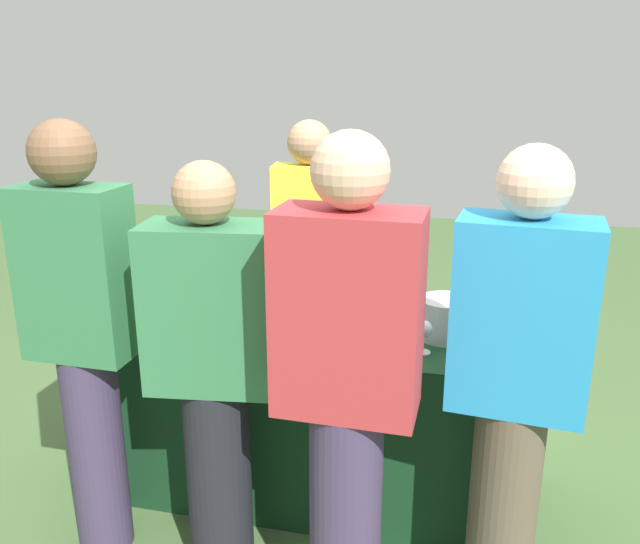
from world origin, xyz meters
TOP-DOWN VIEW (x-y plane):
  - ground_plane at (0.00, 0.00)m, footprint 12.00×12.00m
  - tasting_table at (0.00, 0.00)m, footprint 1.80×0.69m
  - wine_bottle_0 at (-0.65, 0.14)m, footprint 0.07×0.07m
  - wine_bottle_1 at (-0.17, 0.10)m, footprint 0.07×0.07m
  - wine_bottle_2 at (0.59, 0.16)m, footprint 0.07×0.07m
  - wine_bottle_3 at (0.71, 0.10)m, footprint 0.07×0.07m
  - wine_glass_0 at (-0.34, -0.08)m, footprint 0.06×0.06m
  - wine_glass_1 at (-0.21, -0.14)m, footprint 0.07×0.07m
  - wine_glass_2 at (0.08, -0.14)m, footprint 0.07×0.07m
  - wine_glass_3 at (0.45, -0.16)m, footprint 0.07×0.07m
  - ice_bucket at (0.53, 0.01)m, footprint 0.22×0.22m
  - server_pouring at (-0.18, 0.56)m, footprint 0.39×0.25m
  - guest_0 at (-0.77, -0.56)m, footprint 0.39×0.23m
  - guest_1 at (-0.26, -0.57)m, footprint 0.47×0.29m
  - guest_2 at (0.26, -0.74)m, footprint 0.44×0.25m
  - guest_3 at (0.77, -0.56)m, footprint 0.44×0.27m
  - menu_board at (0.85, 0.91)m, footprint 0.48×0.05m

SIDE VIEW (x-z plane):
  - ground_plane at x=0.00m, z-range 0.00..0.00m
  - tasting_table at x=0.00m, z-range 0.00..0.79m
  - menu_board at x=0.85m, z-range 0.00..0.96m
  - guest_1 at x=-0.26m, z-range 0.05..1.62m
  - ice_bucket at x=0.53m, z-range 0.79..0.96m
  - wine_glass_3 at x=0.45m, z-range 0.82..0.95m
  - wine_glass_1 at x=-0.21m, z-range 0.82..0.96m
  - guest_3 at x=0.77m, z-range 0.06..1.71m
  - wine_glass_0 at x=-0.34m, z-range 0.82..0.96m
  - server_pouring at x=-0.18m, z-range 0.08..1.71m
  - wine_glass_2 at x=0.08m, z-range 0.83..0.98m
  - wine_bottle_2 at x=0.59m, z-range 0.75..1.06m
  - wine_bottle_0 at x=-0.65m, z-range 0.75..1.07m
  - wine_bottle_3 at x=0.71m, z-range 0.75..1.07m
  - guest_2 at x=0.26m, z-range 0.06..1.76m
  - wine_bottle_1 at x=-0.17m, z-range 0.74..1.08m
  - guest_0 at x=-0.77m, z-range 0.08..1.78m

